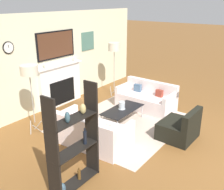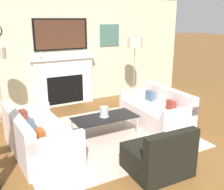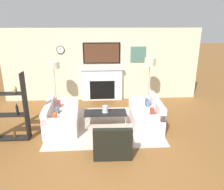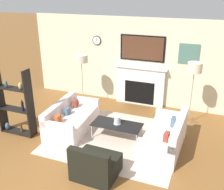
{
  "view_description": "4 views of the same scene",
  "coord_description": "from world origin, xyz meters",
  "views": [
    {
      "loc": [
        -5.08,
        -0.81,
        3.02
      ],
      "look_at": [
        -0.19,
        2.76,
        0.8
      ],
      "focal_mm": 42.0,
      "sensor_mm": 36.0,
      "label": 1
    },
    {
      "loc": [
        -2.09,
        -1.55,
        2.19
      ],
      "look_at": [
        0.31,
        2.82,
        0.72
      ],
      "focal_mm": 42.0,
      "sensor_mm": 36.0,
      "label": 2
    },
    {
      "loc": [
        -0.16,
        -3.27,
        2.84
      ],
      "look_at": [
        0.25,
        2.82,
        0.84
      ],
      "focal_mm": 35.0,
      "sensor_mm": 36.0,
      "label": 3
    },
    {
      "loc": [
        1.98,
        -2.74,
        3.5
      ],
      "look_at": [
        -0.22,
        2.92,
        0.99
      ],
      "focal_mm": 42.0,
      "sensor_mm": 36.0,
      "label": 4
    }
  ],
  "objects": [
    {
      "name": "couch_right",
      "position": [
        1.25,
        2.58,
        0.28
      ],
      "size": [
        0.86,
        1.68,
        0.77
      ],
      "color": "silver",
      "rests_on": "ground_plane"
    },
    {
      "name": "coffee_table",
      "position": [
        0.04,
        2.59,
        0.36
      ],
      "size": [
        1.23,
        0.57,
        0.38
      ],
      "color": "black",
      "rests_on": "ground_plane"
    },
    {
      "name": "couch_left",
      "position": [
        -1.25,
        2.58,
        0.27
      ],
      "size": [
        0.97,
        1.74,
        0.72
      ],
      "color": "silver",
      "rests_on": "ground_plane"
    },
    {
      "name": "area_rug",
      "position": [
        0.0,
        2.58,
        0.01
      ],
      "size": [
        3.11,
        2.68,
        0.01
      ],
      "color": "beige",
      "rests_on": "ground_plane"
    },
    {
      "name": "fireplace_wall",
      "position": [
        0.0,
        4.91,
        1.23
      ],
      "size": [
        7.42,
        0.28,
        2.7
      ],
      "color": "beige",
      "rests_on": "ground_plane"
    },
    {
      "name": "floor_lamp_left",
      "position": [
        -1.62,
        4.0,
        1.51
      ],
      "size": [
        0.39,
        0.39,
        1.66
      ],
      "color": "#9E998E",
      "rests_on": "ground_plane"
    },
    {
      "name": "hurricane_candle",
      "position": [
        0.03,
        2.62,
        0.47
      ],
      "size": [
        0.18,
        0.18,
        0.2
      ],
      "color": "silver",
      "rests_on": "coffee_table"
    },
    {
      "name": "floor_lamp_right",
      "position": [
        1.62,
        4.0,
        1.58
      ],
      "size": [
        0.37,
        0.37,
        1.75
      ],
      "color": "#9E998E",
      "rests_on": "ground_plane"
    },
    {
      "name": "armchair",
      "position": [
        0.14,
        1.09,
        0.25
      ],
      "size": [
        0.86,
        0.78,
        0.74
      ],
      "color": "black",
      "rests_on": "ground_plane"
    },
    {
      "name": "shelf_unit",
      "position": [
        -2.43,
        1.91,
        0.8
      ],
      "size": [
        0.95,
        0.28,
        1.74
      ],
      "color": "black",
      "rests_on": "ground_plane"
    }
  ]
}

